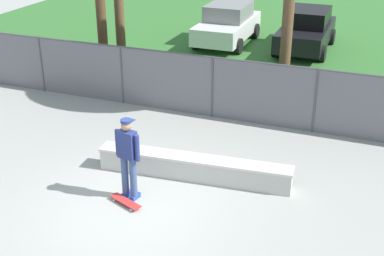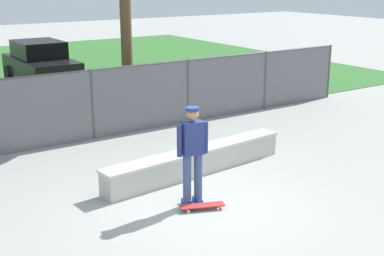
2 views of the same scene
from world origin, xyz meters
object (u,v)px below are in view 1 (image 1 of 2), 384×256
at_px(car_white, 228,24).
at_px(car_black, 306,30).
at_px(skateboard, 126,201).
at_px(skateboarder, 128,155).
at_px(concrete_ledge, 194,168).

xyz_separation_m(car_white, car_black, (3.25, 0.19, 0.00)).
relative_size(skateboard, car_black, 0.19).
bearing_deg(skateboarder, concrete_ledge, 52.99).
xyz_separation_m(skateboard, car_white, (-1.84, 12.66, 0.77)).
relative_size(concrete_ledge, car_white, 1.07).
relative_size(concrete_ledge, skateboarder, 2.45).
relative_size(concrete_ledge, skateboard, 5.51).
bearing_deg(concrete_ledge, skateboarder, -127.01).
distance_m(skateboarder, car_white, 12.52).
xyz_separation_m(skateboarder, car_white, (-1.81, 12.39, -0.19)).
height_order(skateboarder, car_white, skateboarder).
distance_m(concrete_ledge, skateboarder, 1.77).
bearing_deg(concrete_ledge, car_white, 104.05).
distance_m(skateboarder, skateboard, 1.00).
bearing_deg(car_black, skateboard, -96.25).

